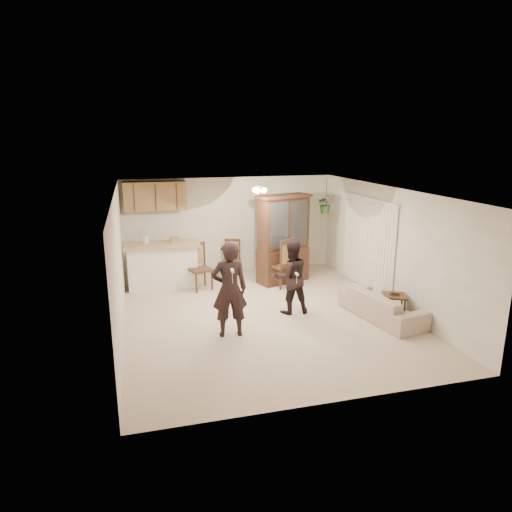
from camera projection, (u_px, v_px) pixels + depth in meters
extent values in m
plane|color=beige|center=(265.00, 315.00, 9.22)|extent=(6.50, 6.50, 0.00)
cube|color=silver|center=(265.00, 191.00, 8.59)|extent=(5.50, 6.50, 0.02)
cube|color=white|center=(231.00, 225.00, 11.94)|extent=(5.50, 0.02, 2.50)
cube|color=white|center=(335.00, 317.00, 5.87)|extent=(5.50, 0.02, 2.50)
cube|color=white|center=(119.00, 265.00, 8.21)|extent=(0.02, 6.50, 2.50)
cube|color=white|center=(390.00, 247.00, 9.59)|extent=(0.02, 6.50, 2.50)
cube|color=white|center=(163.00, 267.00, 10.82)|extent=(1.60, 0.55, 1.00)
cube|color=tan|center=(161.00, 245.00, 10.68)|extent=(1.75, 0.70, 0.08)
cube|color=brown|center=(155.00, 196.00, 11.08)|extent=(1.50, 0.34, 0.70)
imported|color=#2A5A24|center=(326.00, 204.00, 11.57)|extent=(0.43, 0.37, 0.48)
cylinder|color=black|center=(326.00, 191.00, 11.49)|extent=(0.01, 0.01, 0.65)
imported|color=beige|center=(382.00, 301.00, 8.98)|extent=(1.06, 1.98, 0.73)
imported|color=black|center=(229.00, 288.00, 8.07)|extent=(0.68, 0.48, 1.80)
imported|color=black|center=(291.00, 281.00, 9.20)|extent=(0.67, 0.53, 1.35)
cube|color=#341E13|center=(283.00, 265.00, 11.28)|extent=(1.36, 0.89, 0.84)
cube|color=#341E13|center=(283.00, 223.00, 11.02)|extent=(1.34, 0.83, 1.26)
cube|color=silver|center=(283.00, 223.00, 11.02)|extent=(1.04, 0.38, 1.11)
cube|color=#341E13|center=(284.00, 196.00, 10.85)|extent=(1.47, 0.95, 0.06)
cube|color=#341E13|center=(395.00, 296.00, 8.97)|extent=(0.58, 0.58, 0.04)
cube|color=#341E13|center=(393.00, 312.00, 9.05)|extent=(0.49, 0.49, 0.03)
cube|color=#341E13|center=(395.00, 293.00, 8.95)|extent=(0.19, 0.16, 0.05)
cube|color=#341E13|center=(200.00, 270.00, 10.68)|extent=(0.60, 0.60, 0.05)
cube|color=#906C48|center=(200.00, 258.00, 10.61)|extent=(0.35, 0.14, 0.42)
cube|color=#341E13|center=(200.00, 246.00, 10.54)|extent=(0.43, 0.16, 0.08)
cube|color=#341E13|center=(231.00, 261.00, 11.65)|extent=(0.57, 0.57, 0.05)
cube|color=#906C48|center=(231.00, 251.00, 11.58)|extent=(0.30, 0.17, 0.37)
cube|color=#341E13|center=(231.00, 242.00, 11.52)|extent=(0.37, 0.20, 0.07)
cube|color=#341E13|center=(280.00, 265.00, 10.91)|extent=(0.71, 0.71, 0.06)
cube|color=#906C48|center=(280.00, 252.00, 10.83)|extent=(0.36, 0.23, 0.46)
cube|color=#341E13|center=(281.00, 240.00, 10.75)|extent=(0.44, 0.27, 0.09)
cube|color=white|center=(232.00, 271.00, 7.57)|extent=(0.06, 0.15, 0.05)
cube|color=white|center=(297.00, 274.00, 8.81)|extent=(0.04, 0.13, 0.04)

